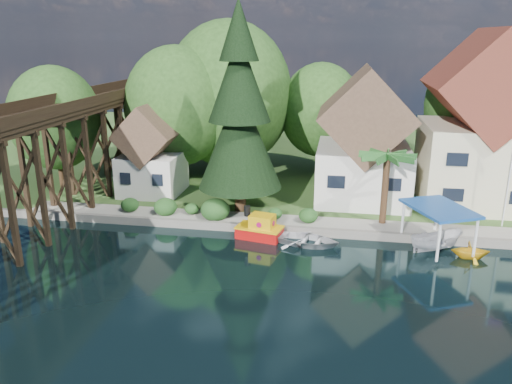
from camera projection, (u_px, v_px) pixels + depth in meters
The scene contains 16 objects.
ground at pixel (245, 284), 28.86m from camera, with size 140.00×140.00×0.00m, color black.
bank at pixel (298, 152), 60.78m from camera, with size 140.00×52.00×0.50m, color #335321.
seawall at pixel (321, 232), 35.65m from camera, with size 60.00×0.40×0.62m, color slate.
promenade at pixel (349, 225), 36.49m from camera, with size 50.00×2.60×0.06m, color gray.
trestle_bridge at pixel (33, 162), 34.71m from camera, with size 4.12×44.18×9.30m.
house_left at pixel (364, 145), 41.26m from camera, with size 7.64×8.64×11.02m.
house_center at pixel (479, 132), 39.90m from camera, with size 8.65×9.18×13.89m.
shed at pixel (151, 156), 43.13m from camera, with size 5.09×5.40×7.85m.
bg_trees at pixel (298, 108), 46.52m from camera, with size 49.90×13.30×10.57m.
shrubs at pixel (208, 208), 37.94m from camera, with size 15.76×2.47×1.70m.
conifer at pixel (240, 114), 37.40m from camera, with size 6.46×6.46×15.91m.
palm_tree at pixel (387, 159), 35.38m from camera, with size 4.36×4.36×5.63m.
tugboat at pixel (260, 229), 35.26m from camera, with size 3.51×2.40×2.33m.
boat_white_a at pixel (308, 239), 34.20m from camera, with size 3.06×4.29×0.89m, color silver.
boat_canopy at pixel (437, 232), 33.04m from camera, with size 4.96×5.68×3.06m.
boat_yellow at pixel (471, 249), 32.07m from camera, with size 2.06×2.39×1.26m, color yellow.
Camera 1 is at (5.02, -25.48, 13.70)m, focal length 35.00 mm.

